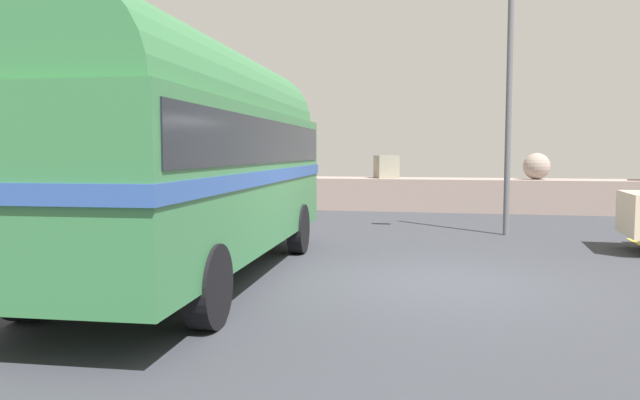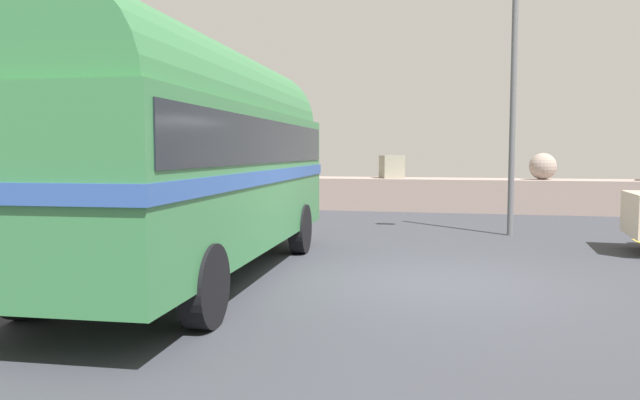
# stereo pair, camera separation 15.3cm
# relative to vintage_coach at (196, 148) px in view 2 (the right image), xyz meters

# --- Properties ---
(ground) EXTENTS (32.00, 26.00, 0.02)m
(ground) POSITION_rel_vintage_coach_xyz_m (3.61, 0.50, -2.04)
(ground) COLOR #34363D
(breakwater) EXTENTS (31.36, 1.95, 2.32)m
(breakwater) POSITION_rel_vintage_coach_xyz_m (3.47, 12.29, -1.41)
(breakwater) COLOR gray
(breakwater) RESTS_ON ground
(vintage_coach) EXTENTS (2.90, 8.71, 3.70)m
(vintage_coach) POSITION_rel_vintage_coach_xyz_m (0.00, 0.00, 0.00)
(vintage_coach) COLOR black
(vintage_coach) RESTS_ON ground
(lamp_post) EXTENTS (0.78, 0.90, 5.66)m
(lamp_post) POSITION_rel_vintage_coach_xyz_m (5.08, 6.18, 1.18)
(lamp_post) COLOR #5B5B60
(lamp_post) RESTS_ON ground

